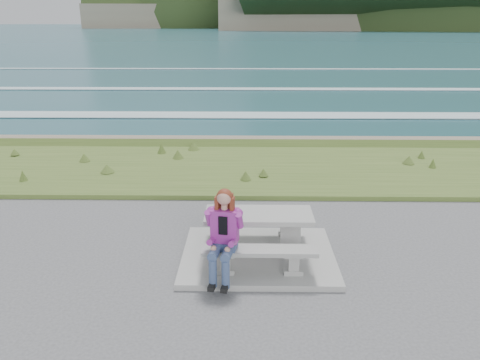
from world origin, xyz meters
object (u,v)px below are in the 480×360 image
Objects in this scene: bench_landward at (259,254)px; bench_seaward at (258,218)px; picnic_table at (259,222)px; seated_woman at (223,248)px.

bench_seaward is (0.00, 1.40, 0.00)m from bench_landward.
bench_landward and bench_seaward have the same top height.
bench_landward is at bearing -90.00° from picnic_table.
seated_woman reaches higher than bench_seaward.
bench_landward is (0.00, -0.70, -0.23)m from picnic_table.
bench_seaward is at bearing 90.00° from bench_landward.
bench_landward is 1.27× the size of seated_woman.
picnic_table reaches higher than bench_seaward.
picnic_table reaches higher than bench_landward.
seated_woman is (-0.56, -1.53, 0.17)m from bench_seaward.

